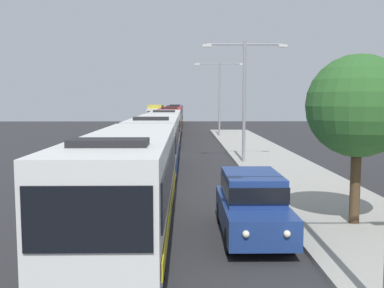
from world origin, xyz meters
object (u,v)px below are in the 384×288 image
(white_suv, at_px, (252,202))
(roadside_tree, at_px, (358,106))
(bus_rear, at_px, (174,116))
(bus_lead, at_px, (129,179))
(bus_tail_end, at_px, (175,113))
(box_truck_oncoming, at_px, (155,113))
(bus_second_in_line, at_px, (156,140))
(bus_fourth_in_line, at_px, (171,120))
(streetlamp_far, at_px, (220,91))
(bus_middle, at_px, (166,127))
(streetlamp_mid, at_px, (244,88))

(white_suv, distance_m, roadside_tree, 4.52)
(white_suv, bearing_deg, bus_rear, 94.09)
(bus_lead, distance_m, bus_tail_end, 63.61)
(box_truck_oncoming, height_order, roadside_tree, roadside_tree)
(bus_second_in_line, height_order, roadside_tree, roadside_tree)
(box_truck_oncoming, bearing_deg, bus_rear, -71.13)
(bus_tail_end, bearing_deg, bus_fourth_in_line, -90.00)
(bus_lead, bearing_deg, streetlamp_far, 81.16)
(white_suv, bearing_deg, box_truck_oncoming, 96.51)
(bus_fourth_in_line, bearing_deg, white_suv, -84.51)
(box_truck_oncoming, bearing_deg, bus_second_in_line, -86.10)
(roadside_tree, bearing_deg, bus_rear, 97.96)
(bus_second_in_line, height_order, bus_middle, same)
(bus_lead, height_order, white_suv, bus_lead)
(bus_lead, xyz_separation_m, roadside_tree, (7.11, 0.51, 2.18))
(box_truck_oncoming, bearing_deg, streetlamp_mid, -79.40)
(bus_lead, height_order, streetlamp_mid, streetlamp_mid)
(bus_lead, height_order, bus_middle, same)
(bus_rear, xyz_separation_m, streetlamp_far, (5.40, -16.65, 3.31))
(bus_lead, bearing_deg, streetlamp_mid, 69.64)
(bus_tail_end, height_order, white_suv, bus_tail_end)
(bus_tail_end, xyz_separation_m, streetlamp_far, (5.40, -28.91, 3.31))
(bus_lead, relative_size, box_truck_oncoming, 1.42)
(bus_fourth_in_line, bearing_deg, streetlamp_far, -32.42)
(streetlamp_mid, distance_m, roadside_tree, 14.16)
(bus_fourth_in_line, bearing_deg, streetlamp_mid, -77.11)
(bus_lead, bearing_deg, roadside_tree, 4.12)
(bus_fourth_in_line, height_order, streetlamp_far, streetlamp_far)
(white_suv, xyz_separation_m, streetlamp_mid, (1.70, 14.88, 3.73))
(bus_fourth_in_line, distance_m, roadside_tree, 38.34)
(bus_middle, height_order, roadside_tree, roadside_tree)
(bus_second_in_line, xyz_separation_m, bus_rear, (-0.00, 38.76, -0.00))
(bus_middle, xyz_separation_m, streetlamp_far, (5.40, 9.04, 3.31))
(box_truck_oncoming, bearing_deg, roadside_tree, -80.24)
(bus_rear, bearing_deg, box_truck_oncoming, 108.87)
(bus_lead, xyz_separation_m, bus_rear, (-0.00, 51.35, -0.00))
(bus_lead, distance_m, bus_fourth_in_line, 38.13)
(bus_lead, relative_size, bus_second_in_line, 0.93)
(bus_second_in_line, xyz_separation_m, roadside_tree, (7.11, -12.08, 2.18))
(box_truck_oncoming, height_order, streetlamp_mid, streetlamp_mid)
(bus_fourth_in_line, relative_size, roadside_tree, 2.10)
(bus_fourth_in_line, xyz_separation_m, streetlamp_mid, (5.40, -23.59, 3.08))
(bus_fourth_in_line, distance_m, white_suv, 38.65)
(bus_fourth_in_line, height_order, bus_tail_end, same)
(bus_middle, bearing_deg, streetlamp_far, 59.17)
(bus_lead, bearing_deg, white_suv, -5.22)
(bus_lead, height_order, bus_fourth_in_line, same)
(white_suv, bearing_deg, bus_fourth_in_line, 95.49)
(streetlamp_mid, height_order, roadside_tree, streetlamp_mid)
(bus_tail_end, height_order, streetlamp_mid, streetlamp_mid)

